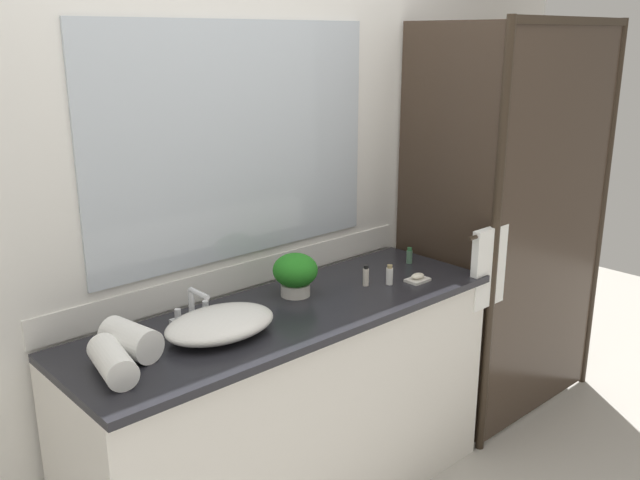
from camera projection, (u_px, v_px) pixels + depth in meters
name	position (u px, v px, depth m)	size (l,w,h in m)	color
wall_back_with_mirror	(236.00, 193.00, 2.81)	(4.40, 0.06, 2.60)	silver
vanity_cabinet	(291.00, 412.00, 2.81)	(1.80, 0.58, 0.90)	silver
shower_enclosure	(519.00, 229.00, 3.33)	(1.20, 0.59, 2.00)	#2D2319
sink_basin	(220.00, 324.00, 2.44)	(0.42, 0.29, 0.08)	white
faucet	(193.00, 310.00, 2.56)	(0.17, 0.13, 0.13)	silver
potted_plant	(295.00, 273.00, 2.79)	(0.18, 0.18, 0.18)	beige
soap_dish	(418.00, 278.00, 2.98)	(0.10, 0.07, 0.04)	silver
amenity_bottle_conditioner	(390.00, 275.00, 2.94)	(0.03, 0.03, 0.09)	white
amenity_bottle_body_wash	(366.00, 276.00, 2.92)	(0.02, 0.02, 0.09)	silver
amenity_bottle_shampoo	(409.00, 256.00, 3.21)	(0.03, 0.03, 0.08)	#4C7056
rolled_towel_near_edge	(113.00, 361.00, 2.14)	(0.10, 0.10, 0.24)	white
rolled_towel_middle	(131.00, 340.00, 2.27)	(0.12, 0.12, 0.20)	white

